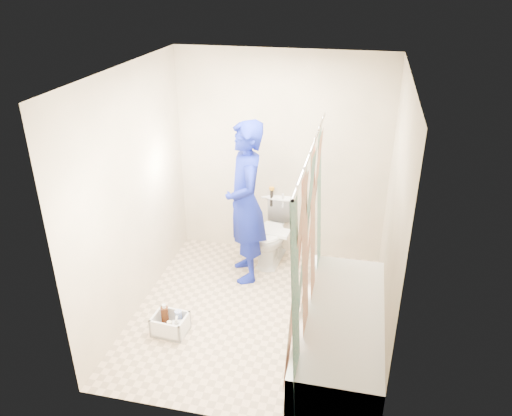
% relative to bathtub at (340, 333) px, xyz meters
% --- Properties ---
extents(floor, '(2.60, 2.60, 0.00)m').
position_rel_bathtub_xyz_m(floor, '(-0.85, 0.43, -0.27)').
color(floor, tan).
rests_on(floor, ground).
extents(ceiling, '(2.40, 2.60, 0.02)m').
position_rel_bathtub_xyz_m(ceiling, '(-0.85, 0.43, 2.13)').
color(ceiling, silver).
rests_on(ceiling, wall_back).
extents(wall_back, '(2.40, 0.02, 2.40)m').
position_rel_bathtub_xyz_m(wall_back, '(-0.85, 1.73, 0.93)').
color(wall_back, beige).
rests_on(wall_back, ground).
extents(wall_front, '(2.40, 0.02, 2.40)m').
position_rel_bathtub_xyz_m(wall_front, '(-0.85, -0.88, 0.93)').
color(wall_front, beige).
rests_on(wall_front, ground).
extents(wall_left, '(0.02, 2.60, 2.40)m').
position_rel_bathtub_xyz_m(wall_left, '(-2.05, 0.43, 0.93)').
color(wall_left, beige).
rests_on(wall_left, ground).
extents(wall_right, '(0.02, 2.60, 2.40)m').
position_rel_bathtub_xyz_m(wall_right, '(0.35, 0.43, 0.93)').
color(wall_right, beige).
rests_on(wall_right, ground).
extents(bathtub, '(0.70, 1.75, 0.50)m').
position_rel_bathtub_xyz_m(bathtub, '(0.00, 0.00, 0.00)').
color(bathtub, white).
rests_on(bathtub, ground).
extents(curtain_rod, '(0.02, 1.90, 0.02)m').
position_rel_bathtub_xyz_m(curtain_rod, '(-0.33, 0.00, 1.68)').
color(curtain_rod, silver).
rests_on(curtain_rod, wall_back).
extents(shower_curtain, '(0.06, 1.75, 1.80)m').
position_rel_bathtub_xyz_m(shower_curtain, '(-0.33, 0.00, 0.75)').
color(shower_curtain, white).
rests_on(shower_curtain, curtain_rod).
extents(toilet, '(0.48, 0.76, 0.74)m').
position_rel_bathtub_xyz_m(toilet, '(-0.89, 1.51, 0.10)').
color(toilet, white).
rests_on(toilet, ground).
extents(tank_lid, '(0.47, 0.24, 0.03)m').
position_rel_bathtub_xyz_m(tank_lid, '(-0.91, 1.39, 0.16)').
color(tank_lid, white).
rests_on(tank_lid, toilet).
extents(tank_internals, '(0.18, 0.06, 0.24)m').
position_rel_bathtub_xyz_m(tank_internals, '(-0.91, 1.70, 0.46)').
color(tank_internals, black).
rests_on(tank_internals, toilet).
extents(plumber, '(0.65, 0.77, 1.79)m').
position_rel_bathtub_xyz_m(plumber, '(-1.12, 1.11, 0.63)').
color(plumber, '#0F2698').
rests_on(plumber, ground).
extents(cleaning_caddy, '(0.33, 0.28, 0.24)m').
position_rel_bathtub_xyz_m(cleaning_caddy, '(-1.58, -0.01, -0.18)').
color(cleaning_caddy, silver).
rests_on(cleaning_caddy, ground).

